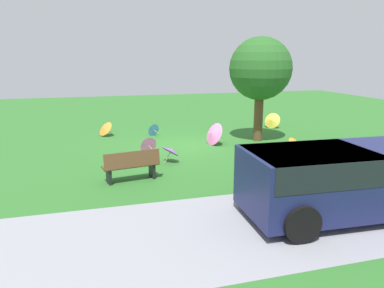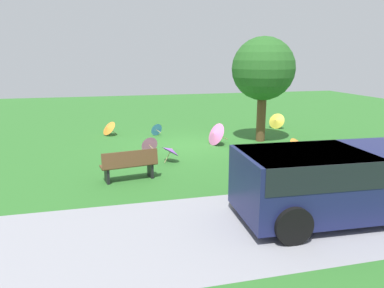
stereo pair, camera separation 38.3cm
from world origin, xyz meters
The scene contains 12 objects.
ground centered at (0.00, 0.00, 0.00)m, with size 40.00×40.00×0.00m, color #2D6B28.
road_strip centered at (0.00, 7.41, 0.00)m, with size 40.00×3.64×0.01m, color gray.
van_dark centered at (-1.49, 7.42, 0.91)m, with size 4.68×2.29×1.53m.
park_bench centered at (2.67, 3.81, 0.47)m, with size 1.66×0.74×0.90m.
shade_tree centered at (-3.12, -0.01, 2.97)m, with size 2.56×2.56×4.29m.
parasol_orange_0 centered at (-3.51, 2.45, 0.32)m, with size 0.94×0.90×0.65m.
parasol_blue_0 centered at (1.00, -2.15, 0.29)m, with size 0.62×0.59×0.57m.
parasol_yellow_0 centered at (-5.02, -2.36, 0.39)m, with size 0.90×0.94×0.79m.
parasol_pink_0 centered at (-1.02, 0.22, 0.46)m, with size 1.00×1.05×0.92m.
parasol_orange_1 centered at (3.09, -2.66, 0.36)m, with size 0.82×0.89×0.67m.
parasol_pink_1 centered at (1.72, 0.86, 0.32)m, with size 0.67×0.68×0.64m.
parasol_purple_1 centered at (1.15, 2.22, 0.41)m, with size 0.77×0.80×0.63m.
Camera 1 is at (3.78, 13.96, 3.49)m, focal length 34.49 mm.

